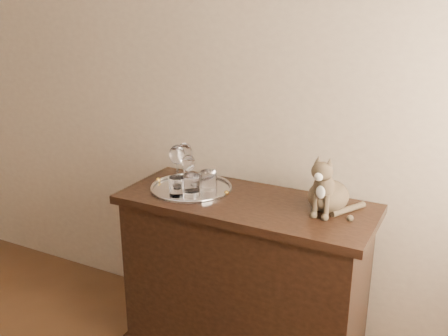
# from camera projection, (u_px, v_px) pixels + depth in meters

# --- Properties ---
(wall_back) EXTENTS (4.00, 0.10, 2.70)m
(wall_back) POSITION_uv_depth(u_px,v_px,m) (170.00, 76.00, 2.69)
(wall_back) COLOR tan
(wall_back) RESTS_ON ground
(sideboard) EXTENTS (1.20, 0.50, 0.85)m
(sideboard) POSITION_uv_depth(u_px,v_px,m) (244.00, 280.00, 2.46)
(sideboard) COLOR black
(sideboard) RESTS_ON ground
(tray) EXTENTS (0.40, 0.40, 0.01)m
(tray) POSITION_uv_depth(u_px,v_px,m) (191.00, 189.00, 2.45)
(tray) COLOR silver
(tray) RESTS_ON sideboard
(wine_glass_a) EXTENTS (0.08, 0.08, 0.21)m
(wine_glass_a) POSITION_uv_depth(u_px,v_px,m) (185.00, 163.00, 2.50)
(wine_glass_a) COLOR white
(wine_glass_a) RESTS_ON tray
(wine_glass_c) EXTENTS (0.08, 0.08, 0.21)m
(wine_glass_c) POSITION_uv_depth(u_px,v_px,m) (177.00, 165.00, 2.46)
(wine_glass_c) COLOR silver
(wine_glass_c) RESTS_ON tray
(wine_glass_d) EXTENTS (0.07, 0.07, 0.18)m
(wine_glass_d) POSITION_uv_depth(u_px,v_px,m) (189.00, 172.00, 2.41)
(wine_glass_d) COLOR white
(wine_glass_d) RESTS_ON tray
(tumbler_a) EXTENTS (0.09, 0.09, 0.10)m
(tumbler_a) POSITION_uv_depth(u_px,v_px,m) (191.00, 185.00, 2.34)
(tumbler_a) COLOR white
(tumbler_a) RESTS_ON tray
(tumbler_b) EXTENTS (0.08, 0.08, 0.09)m
(tumbler_b) POSITION_uv_depth(u_px,v_px,m) (178.00, 186.00, 2.35)
(tumbler_b) COLOR silver
(tumbler_b) RESTS_ON tray
(tumbler_c) EXTENTS (0.08, 0.08, 0.09)m
(tumbler_c) POSITION_uv_depth(u_px,v_px,m) (209.00, 180.00, 2.43)
(tumbler_c) COLOR white
(tumbler_c) RESTS_ON tray
(cat) EXTENTS (0.28, 0.27, 0.27)m
(cat) POSITION_uv_depth(u_px,v_px,m) (329.00, 181.00, 2.17)
(cat) COLOR brown
(cat) RESTS_ON sideboard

